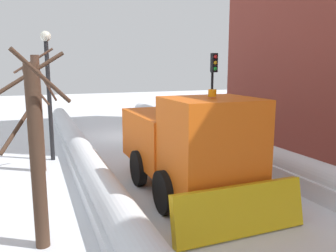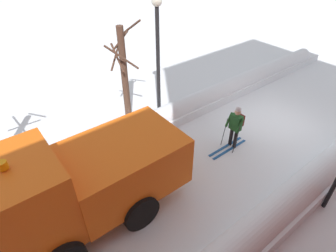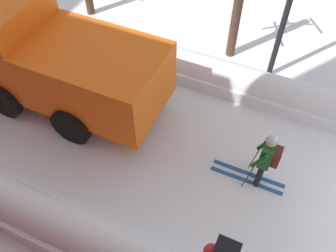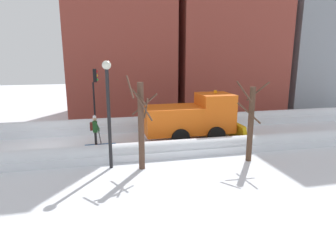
# 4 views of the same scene
# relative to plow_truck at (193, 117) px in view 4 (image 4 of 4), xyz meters

# --- Properties ---
(ground_plane) EXTENTS (80.00, 80.00, 0.00)m
(ground_plane) POSITION_rel_plow_truck_xyz_m (-0.51, 1.37, -1.48)
(ground_plane) COLOR white
(snowbank_left) EXTENTS (1.10, 36.00, 0.97)m
(snowbank_left) POSITION_rel_plow_truck_xyz_m (-3.45, 1.37, -1.06)
(snowbank_left) COLOR white
(snowbank_left) RESTS_ON ground
(snowbank_right) EXTENTS (1.10, 36.00, 0.90)m
(snowbank_right) POSITION_rel_plow_truck_xyz_m (2.42, 1.37, -1.15)
(snowbank_right) COLOR white
(snowbank_right) RESTS_ON ground
(building_brick_near) EXTENTS (7.38, 8.72, 18.56)m
(building_brick_near) POSITION_rel_plow_truck_xyz_m (-9.83, -3.62, 7.81)
(building_brick_near) COLOR brown
(building_brick_near) RESTS_ON ground
(building_brick_mid) EXTENTS (7.25, 9.71, 12.36)m
(building_brick_mid) POSITION_rel_plow_truck_xyz_m (-9.83, 6.12, 4.71)
(building_brick_mid) COLOR brown
(building_brick_mid) RESTS_ON ground
(building_concrete_far) EXTENTS (6.67, 6.63, 19.68)m
(building_concrete_far) POSITION_rel_plow_truck_xyz_m (-9.83, 15.04, 8.37)
(building_concrete_far) COLOR gray
(building_concrete_far) RESTS_ON ground
(plow_truck) EXTENTS (3.20, 5.98, 3.12)m
(plow_truck) POSITION_rel_plow_truck_xyz_m (0.00, 0.00, 0.00)
(plow_truck) COLOR orange
(plow_truck) RESTS_ON ground
(skier) EXTENTS (0.62, 1.80, 1.81)m
(skier) POSITION_rel_plow_truck_xyz_m (-0.39, -5.88, -0.48)
(skier) COLOR black
(skier) RESTS_ON ground
(traffic_light_pole) EXTENTS (0.28, 0.42, 4.29)m
(traffic_light_pole) POSITION_rel_plow_truck_xyz_m (-4.08, -5.80, 1.54)
(traffic_light_pole) COLOR black
(traffic_light_pole) RESTS_ON ground
(street_lamp) EXTENTS (0.40, 0.40, 4.97)m
(street_lamp) POSITION_rel_plow_truck_xyz_m (3.46, -5.16, 1.69)
(street_lamp) COLOR black
(street_lamp) RESTS_ON ground
(bare_tree_near) EXTENTS (1.39, 1.36, 4.31)m
(bare_tree_near) POSITION_rel_plow_truck_xyz_m (3.91, -3.76, 0.69)
(bare_tree_near) COLOR #503629
(bare_tree_near) RESTS_ON ground
(bare_tree_mid) EXTENTS (1.43, 1.44, 3.99)m
(bare_tree_mid) POSITION_rel_plow_truck_xyz_m (4.05, 1.63, 0.50)
(bare_tree_mid) COLOR #483123
(bare_tree_mid) RESTS_ON ground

